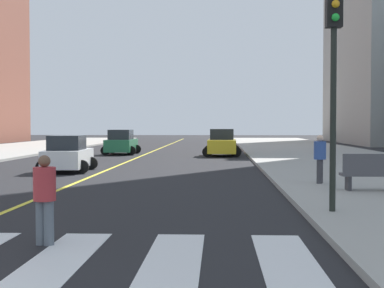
# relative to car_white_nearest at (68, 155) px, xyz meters

# --- Properties ---
(sidewalk_kerb_east) EXTENTS (10.00, 120.00, 0.15)m
(sidewalk_kerb_east) POSITION_rel_car_white_nearest_xyz_m (13.81, -0.34, -0.70)
(sidewalk_kerb_east) COLOR #9E9B93
(sidewalk_kerb_east) RESTS_ON ground
(lane_divider_paint) EXTENTS (0.16, 80.00, 0.01)m
(lane_divider_paint) POSITION_rel_car_white_nearest_xyz_m (1.61, 19.66, -0.77)
(lane_divider_paint) COLOR yellow
(lane_divider_paint) RESTS_ON ground
(car_white_nearest) EXTENTS (2.42, 3.77, 1.65)m
(car_white_nearest) POSITION_rel_car_white_nearest_xyz_m (0.00, 0.00, 0.00)
(car_white_nearest) COLOR silver
(car_white_nearest) RESTS_ON ground
(car_yellow_second) EXTENTS (2.62, 4.16, 1.85)m
(car_yellow_second) POSITION_rel_car_white_nearest_xyz_m (7.09, 13.12, 0.09)
(car_yellow_second) COLOR gold
(car_yellow_second) RESTS_ON ground
(car_green_third) EXTENTS (2.50, 3.99, 1.78)m
(car_green_third) POSITION_rel_car_white_nearest_xyz_m (-0.12, 14.78, 0.06)
(car_green_third) COLOR #236B42
(car_green_third) RESTS_ON ground
(traffic_light_near_corner) EXTENTS (0.36, 0.41, 5.20)m
(traffic_light_near_corner) POSITION_rel_car_white_nearest_xyz_m (9.45, -12.17, 3.01)
(traffic_light_near_corner) COLOR black
(traffic_light_near_corner) RESTS_ON sidewalk_kerb_east
(park_bench) EXTENTS (1.81, 0.58, 1.12)m
(park_bench) POSITION_rel_car_white_nearest_xyz_m (11.45, -8.09, -0.08)
(park_bench) COLOR #47474C
(park_bench) RESTS_ON sidewalk_kerb_east
(pedestrian_crossing) EXTENTS (0.40, 0.40, 1.60)m
(pedestrian_crossing) POSITION_rel_car_white_nearest_xyz_m (3.75, -15.36, 0.11)
(pedestrian_crossing) COLOR slate
(pedestrian_crossing) RESTS_ON ground
(pedestrian_waiting_east) EXTENTS (0.41, 0.41, 1.64)m
(pedestrian_waiting_east) POSITION_rel_car_white_nearest_xyz_m (10.28, -6.01, 0.28)
(pedestrian_waiting_east) COLOR #38383D
(pedestrian_waiting_east) RESTS_ON sidewalk_kerb_east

